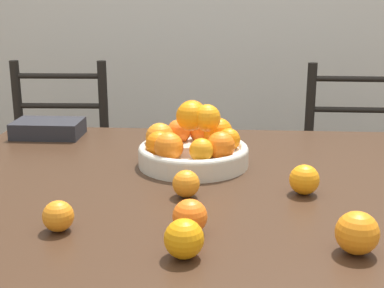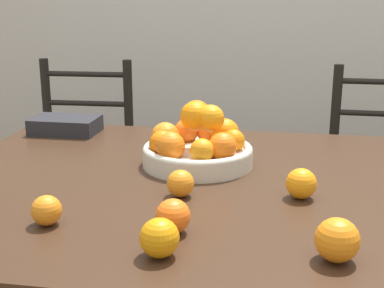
{
  "view_description": "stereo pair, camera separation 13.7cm",
  "coord_description": "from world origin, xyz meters",
  "views": [
    {
      "loc": [
        -0.0,
        -1.28,
        1.2
      ],
      "look_at": [
        -0.09,
        0.04,
        0.83
      ],
      "focal_mm": 50.0,
      "sensor_mm": 36.0,
      "label": 1
    },
    {
      "loc": [
        0.13,
        -1.26,
        1.2
      ],
      "look_at": [
        -0.09,
        0.04,
        0.83
      ],
      "focal_mm": 50.0,
      "sensor_mm": 36.0,
      "label": 2
    }
  ],
  "objects": [
    {
      "name": "dining_table",
      "position": [
        0.0,
        0.0,
        0.65
      ],
      "size": [
        1.53,
        1.09,
        0.74
      ],
      "color": "#382316",
      "rests_on": "ground_plane"
    },
    {
      "name": "orange_loose_2",
      "position": [
        -0.09,
        -0.11,
        0.77
      ],
      "size": [
        0.06,
        0.06,
        0.06
      ],
      "color": "orange",
      "rests_on": "dining_table"
    },
    {
      "name": "orange_loose_5",
      "position": [
        0.19,
        -0.07,
        0.78
      ],
      "size": [
        0.07,
        0.07,
        0.07
      ],
      "color": "orange",
      "rests_on": "dining_table"
    },
    {
      "name": "orange_loose_0",
      "position": [
        -0.07,
        -0.3,
        0.78
      ],
      "size": [
        0.07,
        0.07,
        0.07
      ],
      "color": "orange",
      "rests_on": "dining_table"
    },
    {
      "name": "orange_loose_4",
      "position": [
        0.24,
        -0.37,
        0.78
      ],
      "size": [
        0.08,
        0.08,
        0.08
      ],
      "color": "orange",
      "rests_on": "dining_table"
    },
    {
      "name": "orange_loose_1",
      "position": [
        -0.33,
        -0.31,
        0.77
      ],
      "size": [
        0.06,
        0.06,
        0.06
      ],
      "color": "orange",
      "rests_on": "dining_table"
    },
    {
      "name": "book_stack",
      "position": [
        -0.59,
        0.41,
        0.77
      ],
      "size": [
        0.22,
        0.14,
        0.05
      ],
      "color": "#232328",
      "rests_on": "dining_table"
    },
    {
      "name": "orange_loose_3",
      "position": [
        -0.07,
        -0.41,
        0.78
      ],
      "size": [
        0.07,
        0.07,
        0.07
      ],
      "color": "orange",
      "rests_on": "dining_table"
    },
    {
      "name": "fruit_bowl",
      "position": [
        -0.09,
        0.13,
        0.8
      ],
      "size": [
        0.3,
        0.3,
        0.18
      ],
      "color": "beige",
      "rests_on": "dining_table"
    },
    {
      "name": "chair_left",
      "position": [
        -0.73,
        0.85,
        0.46
      ],
      "size": [
        0.44,
        0.42,
        0.92
      ],
      "rotation": [
        0.0,
        0.0,
        0.04
      ],
      "color": "black",
      "rests_on": "ground_plane"
    },
    {
      "name": "chair_right",
      "position": [
        0.54,
        0.85,
        0.46
      ],
      "size": [
        0.42,
        0.4,
        0.92
      ],
      "rotation": [
        0.0,
        0.0,
        -0.01
      ],
      "color": "black",
      "rests_on": "ground_plane"
    }
  ]
}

